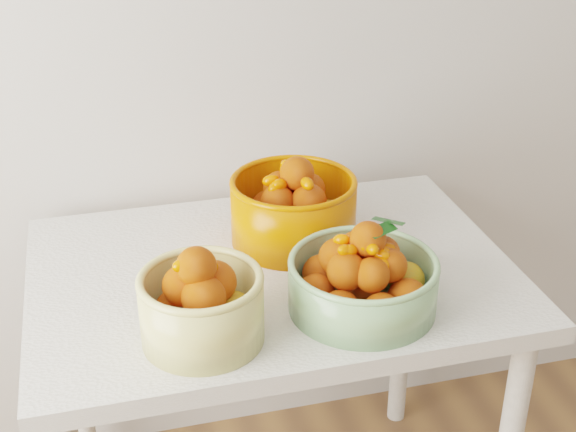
% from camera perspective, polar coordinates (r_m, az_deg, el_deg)
% --- Properties ---
extents(table, '(1.00, 0.70, 0.75)m').
position_cam_1_polar(table, '(1.73, -1.12, -6.38)').
color(table, silver).
rests_on(table, ground).
extents(bowl_cream, '(0.26, 0.26, 0.19)m').
position_cam_1_polar(bowl_cream, '(1.44, -6.17, -6.29)').
color(bowl_cream, '#D7C777').
rests_on(bowl_cream, table).
extents(bowl_green, '(0.38, 0.38, 0.18)m').
position_cam_1_polar(bowl_green, '(1.53, 5.35, -4.50)').
color(bowl_green, '#89B77E').
rests_on(bowl_green, table).
extents(bowl_orange, '(0.29, 0.29, 0.20)m').
position_cam_1_polar(bowl_orange, '(1.75, 0.38, 0.56)').
color(bowl_orange, '#D25304').
rests_on(bowl_orange, table).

